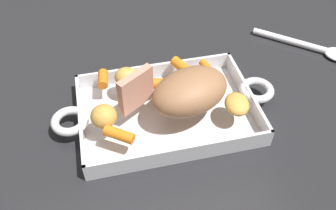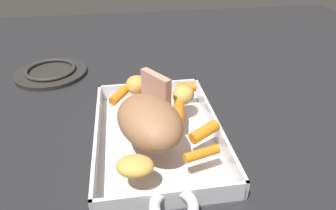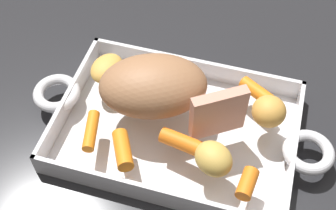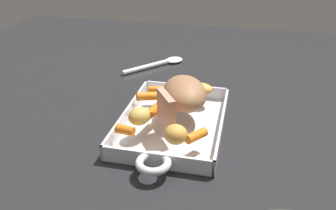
{
  "view_description": "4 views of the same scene",
  "coord_description": "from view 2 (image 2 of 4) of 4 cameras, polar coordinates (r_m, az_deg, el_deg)",
  "views": [
    {
      "loc": [
        0.11,
        0.5,
        0.55
      ],
      "look_at": [
        0.0,
        0.03,
        0.06
      ],
      "focal_mm": 38.46,
      "sensor_mm": 36.0,
      "label": 1
    },
    {
      "loc": [
        -0.48,
        0.05,
        0.39
      ],
      "look_at": [
        0.01,
        -0.02,
        0.08
      ],
      "focal_mm": 31.8,
      "sensor_mm": 36.0,
      "label": 2
    },
    {
      "loc": [
        0.1,
        -0.38,
        0.58
      ],
      "look_at": [
        -0.01,
        -0.0,
        0.07
      ],
      "focal_mm": 48.81,
      "sensor_mm": 36.0,
      "label": 3
    },
    {
      "loc": [
        0.75,
        0.16,
        0.47
      ],
      "look_at": [
        0.01,
        -0.01,
        0.07
      ],
      "focal_mm": 37.87,
      "sensor_mm": 36.0,
      "label": 4
    }
  ],
  "objects": [
    {
      "name": "baby_carrot_short",
      "position": [
        0.56,
        7.0,
        -5.12
      ],
      "size": [
        0.05,
        0.06,
        0.03
      ],
      "primitive_type": "cylinder",
      "rotation": [
        1.48,
        0.0,
        0.49
      ],
      "color": "orange",
      "rests_on": "roasting_dish"
    },
    {
      "name": "baby_carrot_southwest",
      "position": [
        0.67,
        -9.33,
        1.86
      ],
      "size": [
        0.06,
        0.05,
        0.02
      ],
      "primitive_type": "cylinder",
      "rotation": [
        1.5,
        0.0,
        0.99
      ],
      "color": "orange",
      "rests_on": "roasting_dish"
    },
    {
      "name": "potato_whole",
      "position": [
        0.65,
        3.0,
        1.98
      ],
      "size": [
        0.07,
        0.07,
        0.04
      ],
      "primitive_type": "ellipsoid",
      "rotation": [
        0.0,
        0.0,
        5.68
      ],
      "color": "gold",
      "rests_on": "roasting_dish"
    },
    {
      "name": "ground_plane",
      "position": [
        0.62,
        -1.98,
        -6.66
      ],
      "size": [
        1.95,
        1.95,
        0.0
      ],
      "primitive_type": "plane",
      "color": "#232326"
    },
    {
      "name": "stove_burner_rear",
      "position": [
        0.93,
        -21.5,
        5.95
      ],
      "size": [
        0.2,
        0.2,
        0.02
      ],
      "color": "#282623",
      "rests_on": "ground_plane"
    },
    {
      "name": "roast_slice_thin",
      "position": [
        0.62,
        -2.32,
        2.65
      ],
      "size": [
        0.07,
        0.06,
        0.08
      ],
      "primitive_type": "cube",
      "rotation": [
        0.0,
        0.0,
        5.3
      ],
      "color": "tan",
      "rests_on": "roasting_dish"
    },
    {
      "name": "roasting_dish",
      "position": [
        0.61,
        -2.0,
        -5.71
      ],
      "size": [
        0.46,
        0.25,
        0.04
      ],
      "color": "silver",
      "rests_on": "ground_plane"
    },
    {
      "name": "baby_carrot_long",
      "position": [
        0.51,
        6.49,
        -9.22
      ],
      "size": [
        0.03,
        0.07,
        0.02
      ],
      "primitive_type": "cylinder",
      "rotation": [
        1.56,
        0.0,
        0.24
      ],
      "color": "orange",
      "rests_on": "roasting_dish"
    },
    {
      "name": "potato_corner",
      "position": [
        0.69,
        -6.03,
        3.87
      ],
      "size": [
        0.06,
        0.06,
        0.04
      ],
      "primitive_type": "ellipsoid",
      "rotation": [
        0.0,
        0.0,
        2.97
      ],
      "color": "gold",
      "rests_on": "roasting_dish"
    },
    {
      "name": "potato_halved",
      "position": [
        0.48,
        -6.34,
        -11.54
      ],
      "size": [
        0.06,
        0.07,
        0.03
      ],
      "primitive_type": "ellipsoid",
      "rotation": [
        0.0,
        0.0,
        1.4
      ],
      "color": "gold",
      "rests_on": "roasting_dish"
    },
    {
      "name": "pork_roast",
      "position": [
        0.54,
        -3.59,
        -3.05
      ],
      "size": [
        0.18,
        0.15,
        0.07
      ],
      "primitive_type": "ellipsoid",
      "rotation": [
        0.0,
        0.0,
        3.48
      ],
      "color": "#9A6945",
      "rests_on": "roasting_dish"
    },
    {
      "name": "baby_carrot_northeast",
      "position": [
        0.7,
        3.65,
        3.45
      ],
      "size": [
        0.03,
        0.04,
        0.02
      ],
      "primitive_type": "cylinder",
      "rotation": [
        1.55,
        0.0,
        6.16
      ],
      "color": "orange",
      "rests_on": "roasting_dish"
    },
    {
      "name": "baby_carrot_center_right",
      "position": [
        0.61,
        2.08,
        -1.12
      ],
      "size": [
        0.07,
        0.04,
        0.03
      ],
      "primitive_type": "cylinder",
      "rotation": [
        1.51,
        0.0,
        1.37
      ],
      "color": "orange",
      "rests_on": "roasting_dish"
    }
  ]
}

